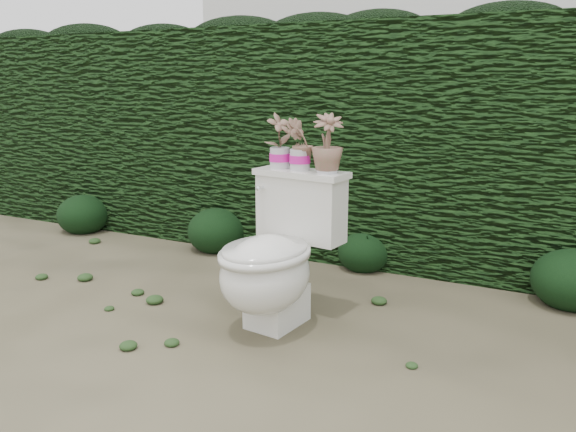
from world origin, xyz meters
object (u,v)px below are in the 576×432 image
at_px(potted_plant_center, 300,146).
at_px(potted_plant_right, 327,145).
at_px(toilet, 275,259).
at_px(potted_plant_left, 280,142).

distance_m(potted_plant_center, potted_plant_right, 0.16).
distance_m(toilet, potted_plant_right, 0.63).
relative_size(toilet, potted_plant_left, 2.81).
height_order(toilet, potted_plant_left, potted_plant_left).
xyz_separation_m(potted_plant_center, potted_plant_right, (0.16, -0.02, 0.01)).
xyz_separation_m(potted_plant_left, potted_plant_center, (0.13, -0.02, -0.01)).
xyz_separation_m(toilet, potted_plant_center, (0.03, 0.24, 0.55)).
bearing_deg(potted_plant_left, potted_plant_right, -72.84).
relative_size(toilet, potted_plant_right, 2.75).
xyz_separation_m(toilet, potted_plant_right, (0.19, 0.22, 0.56)).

